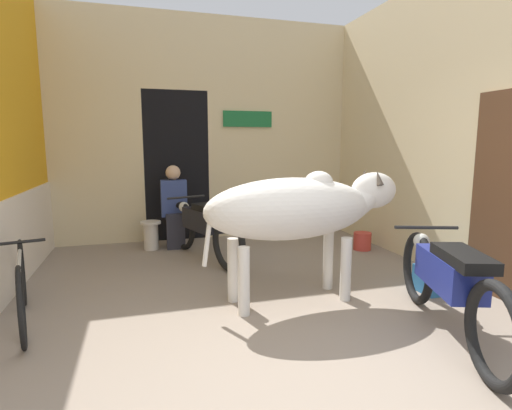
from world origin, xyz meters
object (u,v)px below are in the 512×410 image
at_px(motorcycle_far, 203,226).
at_px(crate, 439,279).
at_px(shopkeeper_seated, 174,204).
at_px(cow, 300,209).
at_px(motorcycle_near, 449,281).
at_px(bucket, 362,241).
at_px(plastic_stool, 151,234).
at_px(bicycle, 22,287).

xyz_separation_m(motorcycle_far, crate, (2.24, -1.90, -0.33)).
bearing_deg(shopkeeper_seated, crate, -46.65).
bearing_deg(crate, cow, 172.04).
height_order(cow, crate, cow).
relative_size(motorcycle_near, shopkeeper_seated, 1.61).
distance_m(cow, shopkeeper_seated, 2.71).
relative_size(motorcycle_near, bucket, 7.77).
bearing_deg(shopkeeper_seated, motorcycle_far, -68.64).
height_order(motorcycle_far, shopkeeper_seated, shopkeeper_seated).
bearing_deg(cow, crate, -7.96).
xyz_separation_m(motorcycle_near, motorcycle_far, (-1.58, 2.75, 0.00)).
distance_m(crate, bucket, 1.76).
relative_size(cow, shopkeeper_seated, 1.68).
bearing_deg(shopkeeper_seated, plastic_stool, -171.65).
distance_m(bicycle, shopkeeper_seated, 2.80).
xyz_separation_m(shopkeeper_seated, crate, (2.56, -2.71, -0.53)).
height_order(motorcycle_far, bicycle, motorcycle_far).
height_order(motorcycle_far, plastic_stool, motorcycle_far).
bearing_deg(motorcycle_near, bucket, 73.20).
relative_size(motorcycle_near, plastic_stool, 4.71).
height_order(bicycle, crate, bicycle).
bearing_deg(motorcycle_far, motorcycle_near, -60.16).
bearing_deg(motorcycle_far, crate, -40.30).
bearing_deg(cow, plastic_stool, 119.62).
bearing_deg(motorcycle_far, bucket, -3.50).
xyz_separation_m(crate, bucket, (0.13, 1.75, -0.01)).
bearing_deg(plastic_stool, bucket, -16.45).
bearing_deg(motorcycle_far, plastic_stool, 131.93).
distance_m(motorcycle_far, plastic_stool, 1.04).
distance_m(motorcycle_near, crate, 1.13).
relative_size(bicycle, shopkeeper_seated, 1.27).
bearing_deg(bicycle, plastic_stool, 63.22).
relative_size(shopkeeper_seated, bucket, 4.82).
bearing_deg(plastic_stool, crate, -42.30).
distance_m(bicycle, crate, 4.09).
xyz_separation_m(cow, motorcycle_far, (-0.71, 1.69, -0.46)).
relative_size(bicycle, plastic_stool, 3.71).
height_order(motorcycle_far, crate, motorcycle_far).
height_order(crate, bucket, crate).
bearing_deg(motorcycle_far, shopkeeper_seated, 111.36).
distance_m(bicycle, plastic_stool, 2.56).
relative_size(bicycle, crate, 3.61).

